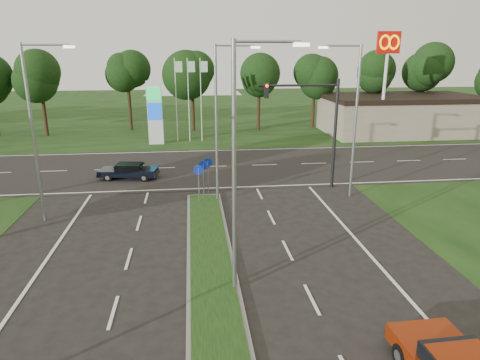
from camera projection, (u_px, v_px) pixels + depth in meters
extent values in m
cube|color=black|center=(195.00, 113.00, 62.61)|extent=(160.00, 50.00, 0.02)
cube|color=black|center=(201.00, 167.00, 33.13)|extent=(160.00, 12.00, 0.02)
cube|color=slate|center=(217.00, 321.00, 14.08)|extent=(2.00, 26.00, 0.12)
cube|color=gray|center=(401.00, 115.00, 46.36)|extent=(16.00, 9.00, 4.00)
cylinder|color=gray|center=(234.00, 175.00, 14.79)|extent=(0.16, 0.16, 9.00)
cylinder|color=gray|center=(268.00, 41.00, 13.64)|extent=(2.20, 0.10, 0.10)
cube|color=#FFF2CC|center=(301.00, 45.00, 13.79)|extent=(0.50, 0.22, 0.12)
cylinder|color=gray|center=(216.00, 126.00, 24.30)|extent=(0.16, 0.16, 9.00)
cylinder|color=gray|center=(235.00, 46.00, 23.15)|extent=(2.20, 0.10, 0.10)
cube|color=#FFF2CC|center=(255.00, 47.00, 23.30)|extent=(0.50, 0.22, 0.12)
cylinder|color=gray|center=(33.00, 137.00, 21.39)|extent=(0.16, 0.16, 9.00)
cylinder|color=gray|center=(45.00, 45.00, 20.24)|extent=(2.20, 0.10, 0.10)
cube|color=#FFF2CC|center=(69.00, 47.00, 20.39)|extent=(0.50, 0.22, 0.12)
cylinder|color=gray|center=(355.00, 124.00, 25.20)|extent=(0.16, 0.16, 9.00)
cylinder|color=gray|center=(342.00, 46.00, 23.81)|extent=(2.20, 0.10, 0.10)
cube|color=#FFF2CC|center=(323.00, 48.00, 23.72)|extent=(0.50, 0.22, 0.12)
cylinder|color=black|center=(335.00, 134.00, 27.33)|extent=(0.20, 0.20, 7.00)
cylinder|color=black|center=(299.00, 85.00, 26.17)|extent=(5.00, 0.14, 0.14)
cube|color=black|center=(266.00, 91.00, 26.04)|extent=(0.28, 0.28, 0.90)
sphere|color=#FF190C|center=(267.00, 86.00, 25.78)|extent=(0.20, 0.20, 0.20)
cylinder|color=gray|center=(199.00, 187.00, 24.69)|extent=(0.06, 0.06, 2.20)
cylinder|color=#0C26A5|center=(198.00, 170.00, 24.40)|extent=(0.56, 0.04, 0.56)
cylinder|color=gray|center=(204.00, 181.00, 25.67)|extent=(0.06, 0.06, 2.20)
cylinder|color=#0C26A5|center=(203.00, 165.00, 25.39)|extent=(0.56, 0.04, 0.56)
cylinder|color=gray|center=(208.00, 178.00, 26.37)|extent=(0.06, 0.06, 2.20)
cylinder|color=#0C26A5|center=(208.00, 162.00, 26.08)|extent=(0.56, 0.04, 0.56)
cube|color=silver|center=(155.00, 113.00, 40.38)|extent=(1.40, 0.30, 6.00)
cube|color=#0CA53F|center=(154.00, 94.00, 39.69)|extent=(1.30, 0.08, 1.20)
cube|color=#0C3FBF|center=(155.00, 111.00, 40.15)|extent=(1.30, 0.08, 1.60)
cylinder|color=silver|center=(176.00, 101.00, 41.26)|extent=(0.08, 0.08, 8.00)
cube|color=#B2D8B2|center=(178.00, 67.00, 40.38)|extent=(0.70, 0.02, 1.00)
cylinder|color=silver|center=(189.00, 101.00, 41.40)|extent=(0.08, 0.08, 8.00)
cube|color=#B2D8B2|center=(191.00, 67.00, 40.51)|extent=(0.70, 0.02, 1.00)
cylinder|color=silver|center=(201.00, 101.00, 41.53)|extent=(0.08, 0.08, 8.00)
cube|color=#B2D8B2|center=(204.00, 67.00, 40.64)|extent=(0.70, 0.02, 1.00)
cylinder|color=silver|center=(384.00, 90.00, 41.25)|extent=(0.30, 0.30, 10.00)
cube|color=#BF0C07|center=(389.00, 42.00, 39.98)|extent=(2.20, 0.35, 2.00)
torus|color=#FFC600|center=(385.00, 42.00, 39.73)|extent=(1.06, 0.16, 1.06)
torus|color=#FFC600|center=(394.00, 42.00, 39.82)|extent=(1.06, 0.16, 1.06)
cylinder|color=black|center=(196.00, 111.00, 47.71)|extent=(0.36, 0.36, 4.40)
sphere|color=black|center=(195.00, 71.00, 46.47)|extent=(6.00, 6.00, 6.00)
sphere|color=black|center=(198.00, 62.00, 46.02)|extent=(4.80, 4.80, 4.80)
cylinder|color=black|center=(401.00, 356.00, 12.10)|extent=(0.23, 0.67, 0.66)
cylinder|color=black|center=(458.00, 350.00, 12.34)|extent=(0.23, 0.67, 0.66)
cube|color=black|center=(129.00, 172.00, 29.96)|extent=(4.13, 2.15, 0.40)
cube|color=black|center=(129.00, 167.00, 29.85)|extent=(1.91, 1.60, 0.38)
cube|color=black|center=(129.00, 164.00, 29.80)|extent=(1.59, 1.48, 0.04)
cylinder|color=black|center=(108.00, 178.00, 29.36)|extent=(0.58, 0.26, 0.56)
cylinder|color=black|center=(114.00, 172.00, 30.75)|extent=(0.58, 0.26, 0.56)
cylinder|color=black|center=(144.00, 178.00, 29.30)|extent=(0.58, 0.26, 0.56)
cylinder|color=black|center=(149.00, 172.00, 30.69)|extent=(0.58, 0.26, 0.56)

